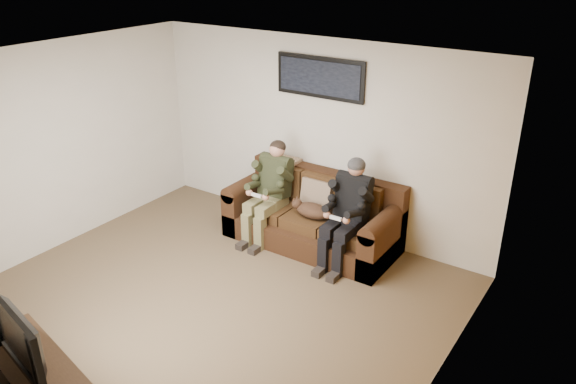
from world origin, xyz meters
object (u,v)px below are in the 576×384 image
Objects in this scene: cat at (311,210)px; tv_stand at (39,384)px; framed_poster at (320,77)px; person_right at (348,206)px; person_left at (270,185)px; sofa at (315,218)px; television at (27,333)px.

cat reaches higher than tv_stand.
person_right is at bearing -36.39° from framed_poster.
person_left is 1.53m from framed_poster.
person_right is 1.99× the size of cat.
sofa is at bearing 162.02° from person_right.
framed_poster is 1.20× the size of television.
person_left reaches higher than television.
television is at bearing -97.77° from cat.
person_left is 1.25× the size of television.
television is (0.15, -3.59, 0.02)m from person_left.
television is at bearing 122.36° from tv_stand.
sofa is 1.71× the size of person_right.
television is at bearing -96.50° from sofa.
cat is 3.64m from tv_stand.
tv_stand is at bearing -105.68° from person_right.
framed_poster is 4.57m from tv_stand.
cat is at bearing -72.40° from sofa.
person_left is at bearing 104.16° from television.
tv_stand is at bearing -87.65° from person_left.
cat is 0.45× the size of tv_stand.
sofa is 2.15× the size of television.
tv_stand is (-0.49, -3.59, -0.32)m from cat.
sofa is 3.41× the size of cat.
framed_poster is at bearing 114.35° from cat.
framed_poster is at bearing 98.64° from television.
sofa is 1.81m from framed_poster.
television is (-1.01, -3.59, 0.02)m from person_right.
person_left is at bearing -123.37° from framed_poster.
sofa is 1.79× the size of framed_poster.
tv_stand is (-0.43, -3.78, -0.12)m from sofa.
person_right is (1.16, 0.00, 0.00)m from person_left.
framed_poster is at bearing 143.61° from person_right.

